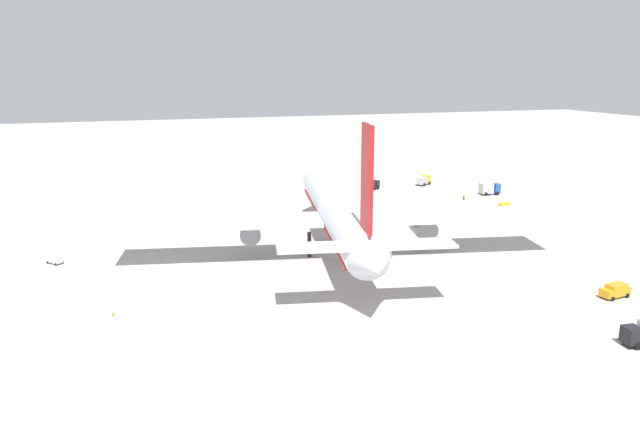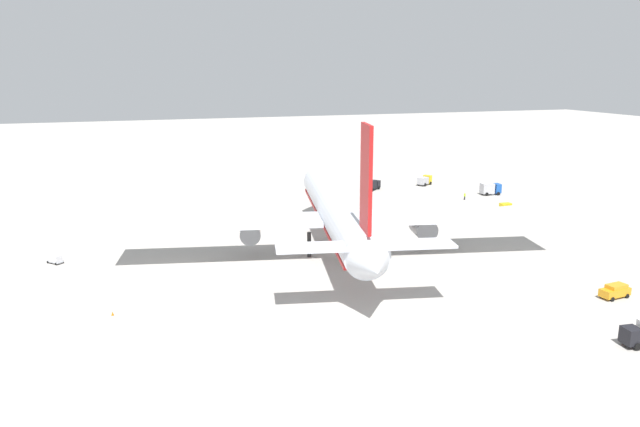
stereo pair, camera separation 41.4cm
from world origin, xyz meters
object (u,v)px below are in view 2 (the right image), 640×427
Objects in this scene: service_truck_2 at (425,180)px; service_truck_4 at (490,188)px; airliner at (338,213)px; traffic_cone_1 at (113,313)px; ground_worker_1 at (465,196)px; baggage_cart_0 at (55,259)px; traffic_cone_0 at (366,198)px; service_truck_0 at (372,185)px; service_truck_1 at (510,210)px; service_van at (615,291)px.

service_truck_2 is 0.97× the size of service_truck_4.
airliner is at bearing 123.07° from service_truck_4.
traffic_cone_1 is at bearing 130.09° from service_truck_2.
ground_worker_1 is at bearing 109.15° from service_truck_4.
baggage_cart_0 is 1.65× the size of ground_worker_1.
traffic_cone_0 is at bearing -28.81° from airliner.
airliner reaches higher than service_truck_2.
service_truck_0 is 10.38× the size of traffic_cone_1.
service_truck_0 is 95.00m from traffic_cone_1.
airliner reaches higher than traffic_cone_0.
airliner is at bearing 150.92° from service_truck_0.
service_truck_0 reaches higher than baggage_cart_0.
ground_worker_1 reaches higher than traffic_cone_0.
service_truck_0 is at bearing 96.77° from service_truck_2.
ground_worker_1 is 3.25× the size of traffic_cone_0.
service_truck_2 is (38.76, 0.47, 0.02)m from service_truck_1.
ground_worker_1 is 3.25× the size of traffic_cone_1.
service_truck_2 is at bearing -40.38° from airliner.
traffic_cone_0 is at bearing 80.25° from service_truck_4.
traffic_cone_0 is 83.95m from traffic_cone_1.
service_truck_4 is at bearing -19.88° from service_van.
traffic_cone_0 is 1.00× the size of traffic_cone_1.
baggage_cart_0 is (-43.39, 92.03, -0.61)m from service_truck_2.
service_truck_0 is 1.12× the size of service_truck_2.
service_truck_1 is at bearing -18.31° from service_van.
baggage_cart_0 is at bearing 92.86° from service_truck_1.
traffic_cone_0 is (-11.87, 22.46, -1.10)m from service_truck_2.
service_truck_0 is 1.15× the size of service_truck_1.
service_truck_0 is 40.59m from service_truck_1.
airliner is 15.18× the size of service_truck_1.
ground_worker_1 reaches higher than baggage_cart_0.
airliner reaches higher than service_truck_1.
airliner is 42.17m from traffic_cone_1.
service_truck_0 reaches higher than service_truck_2.
service_truck_0 is 1.94× the size of baggage_cart_0.
service_truck_4 is 1.79× the size of baggage_cart_0.
service_truck_4 is 72.81m from service_van.
service_truck_4 reaches higher than service_van.
baggage_cart_0 is at bearing 118.80° from service_truck_0.
service_truck_4 is at bearing -70.85° from ground_worker_1.
traffic_cone_0 is (26.89, 22.92, -1.08)m from service_truck_1.
service_truck_1 reaches higher than traffic_cone_1.
service_truck_0 is 1.21× the size of service_van.
airliner reaches higher than service_truck_4.
service_truck_1 is 89.18m from traffic_cone_1.
baggage_cart_0 is (9.65, 46.93, -6.60)m from airliner.
traffic_cone_1 is at bearing 135.68° from service_truck_0.
traffic_cone_1 is at bearing 114.00° from airliner.
service_truck_0 is at bearing 25.03° from service_truck_1.
baggage_cart_0 is at bearing 104.34° from service_truck_4.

